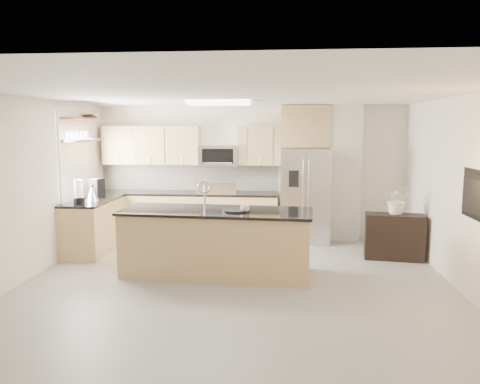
# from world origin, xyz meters

# --- Properties ---
(floor) EXTENTS (6.50, 6.50, 0.00)m
(floor) POSITION_xyz_m (0.00, 0.00, 0.00)
(floor) COLOR gray
(floor) RESTS_ON ground
(ceiling) EXTENTS (6.00, 6.50, 0.02)m
(ceiling) POSITION_xyz_m (0.00, 0.00, 2.60)
(ceiling) COLOR white
(ceiling) RESTS_ON wall_back
(wall_back) EXTENTS (6.00, 0.02, 2.60)m
(wall_back) POSITION_xyz_m (0.00, 3.25, 1.30)
(wall_back) COLOR silver
(wall_back) RESTS_ON floor
(wall_front) EXTENTS (6.00, 0.02, 2.60)m
(wall_front) POSITION_xyz_m (0.00, -3.25, 1.30)
(wall_front) COLOR silver
(wall_front) RESTS_ON floor
(wall_left) EXTENTS (0.02, 6.50, 2.60)m
(wall_left) POSITION_xyz_m (-3.00, 0.00, 1.30)
(wall_left) COLOR silver
(wall_left) RESTS_ON floor
(wall_right) EXTENTS (0.02, 6.50, 2.60)m
(wall_right) POSITION_xyz_m (3.00, 0.00, 1.30)
(wall_right) COLOR silver
(wall_right) RESTS_ON floor
(back_counter) EXTENTS (3.55, 0.66, 1.44)m
(back_counter) POSITION_xyz_m (-1.23, 2.93, 0.47)
(back_counter) COLOR tan
(back_counter) RESTS_ON floor
(left_counter) EXTENTS (0.66, 1.50, 0.92)m
(left_counter) POSITION_xyz_m (-2.67, 1.85, 0.46)
(left_counter) COLOR tan
(left_counter) RESTS_ON floor
(range) EXTENTS (0.76, 0.64, 1.14)m
(range) POSITION_xyz_m (-0.60, 2.92, 0.47)
(range) COLOR black
(range) RESTS_ON floor
(upper_cabinets) EXTENTS (3.50, 0.33, 0.75)m
(upper_cabinets) POSITION_xyz_m (-1.30, 3.09, 1.83)
(upper_cabinets) COLOR tan
(upper_cabinets) RESTS_ON wall_back
(microwave) EXTENTS (0.76, 0.40, 0.40)m
(microwave) POSITION_xyz_m (-0.60, 3.04, 1.63)
(microwave) COLOR #B5B5B8
(microwave) RESTS_ON upper_cabinets
(refrigerator) EXTENTS (0.92, 0.78, 1.78)m
(refrigerator) POSITION_xyz_m (1.06, 2.87, 0.89)
(refrigerator) COLOR #B5B5B8
(refrigerator) RESTS_ON floor
(partition_column) EXTENTS (0.60, 0.30, 2.60)m
(partition_column) POSITION_xyz_m (1.82, 3.10, 1.30)
(partition_column) COLOR beige
(partition_column) RESTS_ON floor
(window) EXTENTS (0.04, 1.15, 1.65)m
(window) POSITION_xyz_m (-2.98, 1.85, 1.65)
(window) COLOR white
(window) RESTS_ON wall_left
(shelf_lower) EXTENTS (0.30, 1.20, 0.04)m
(shelf_lower) POSITION_xyz_m (-2.85, 1.95, 1.95)
(shelf_lower) COLOR brown
(shelf_lower) RESTS_ON wall_left
(shelf_upper) EXTENTS (0.30, 1.20, 0.04)m
(shelf_upper) POSITION_xyz_m (-2.85, 1.95, 2.32)
(shelf_upper) COLOR brown
(shelf_upper) RESTS_ON wall_left
(ceiling_fixture) EXTENTS (1.00, 0.50, 0.06)m
(ceiling_fixture) POSITION_xyz_m (-0.40, 1.60, 2.56)
(ceiling_fixture) COLOR white
(ceiling_fixture) RESTS_ON ceiling
(island) EXTENTS (2.86, 1.19, 1.39)m
(island) POSITION_xyz_m (-0.33, 0.73, 0.49)
(island) COLOR tan
(island) RESTS_ON floor
(credenza) EXTENTS (0.98, 0.51, 0.75)m
(credenza) POSITION_xyz_m (2.49, 1.78, 0.38)
(credenza) COLOR black
(credenza) RESTS_ON floor
(cup) EXTENTS (0.16, 0.16, 0.10)m
(cup) POSITION_xyz_m (0.10, 0.60, 1.02)
(cup) COLOR white
(cup) RESTS_ON island
(platter) EXTENTS (0.42, 0.42, 0.02)m
(platter) POSITION_xyz_m (-0.04, 0.67, 0.98)
(platter) COLOR black
(platter) RESTS_ON island
(blender) EXTENTS (0.18, 0.18, 0.41)m
(blender) POSITION_xyz_m (-2.67, 1.30, 1.10)
(blender) COLOR black
(blender) RESTS_ON left_counter
(kettle) EXTENTS (0.22, 0.22, 0.28)m
(kettle) POSITION_xyz_m (-2.62, 1.72, 1.04)
(kettle) COLOR #B5B5B8
(kettle) RESTS_ON left_counter
(coffee_maker) EXTENTS (0.24, 0.26, 0.34)m
(coffee_maker) POSITION_xyz_m (-2.69, 2.12, 1.08)
(coffee_maker) COLOR black
(coffee_maker) RESTS_ON left_counter
(bowl) EXTENTS (0.45, 0.45, 0.09)m
(bowl) POSITION_xyz_m (-2.85, 2.32, 2.38)
(bowl) COLOR #B5B5B8
(bowl) RESTS_ON shelf_upper
(flower_vase) EXTENTS (0.77, 0.70, 0.73)m
(flower_vase) POSITION_xyz_m (2.53, 1.83, 1.12)
(flower_vase) COLOR white
(flower_vase) RESTS_ON credenza
(television) EXTENTS (0.14, 1.08, 0.62)m
(television) POSITION_xyz_m (2.91, -0.20, 1.35)
(television) COLOR black
(television) RESTS_ON wall_right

